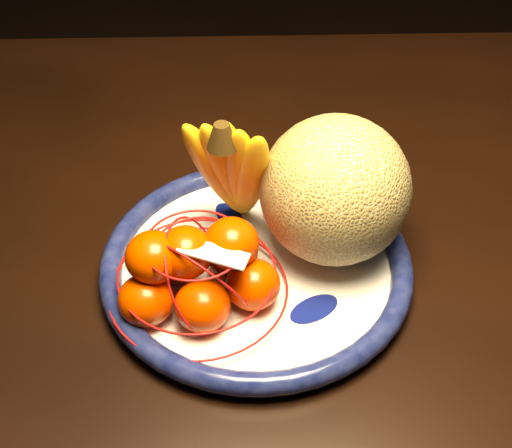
{
  "coord_description": "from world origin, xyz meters",
  "views": [
    {
      "loc": [
        -0.01,
        -0.84,
        1.34
      ],
      "look_at": [
        0.02,
        -0.25,
        0.8
      ],
      "focal_mm": 50.0,
      "sensor_mm": 36.0,
      "label": 1
    }
  ],
  "objects_px": {
    "fruit_bowl": "(256,265)",
    "banana_bunch": "(234,167)",
    "cantaloupe": "(335,190)",
    "dining_table": "(167,237)",
    "mandarin_bag": "(197,270)"
  },
  "relations": [
    {
      "from": "dining_table",
      "to": "cantaloupe",
      "type": "height_order",
      "value": "cantaloupe"
    },
    {
      "from": "dining_table",
      "to": "cantaloupe",
      "type": "xyz_separation_m",
      "value": [
        0.21,
        -0.12,
        0.18
      ]
    },
    {
      "from": "dining_table",
      "to": "fruit_bowl",
      "type": "distance_m",
      "value": 0.21
    },
    {
      "from": "fruit_bowl",
      "to": "banana_bunch",
      "type": "relative_size",
      "value": 1.87
    },
    {
      "from": "dining_table",
      "to": "banana_bunch",
      "type": "bearing_deg",
      "value": -41.34
    },
    {
      "from": "cantaloupe",
      "to": "banana_bunch",
      "type": "xyz_separation_m",
      "value": [
        -0.11,
        0.03,
        0.01
      ]
    },
    {
      "from": "cantaloupe",
      "to": "dining_table",
      "type": "bearing_deg",
      "value": 150.45
    },
    {
      "from": "dining_table",
      "to": "banana_bunch",
      "type": "height_order",
      "value": "banana_bunch"
    },
    {
      "from": "cantaloupe",
      "to": "mandarin_bag",
      "type": "xyz_separation_m",
      "value": [
        -0.16,
        -0.08,
        -0.04
      ]
    },
    {
      "from": "cantaloupe",
      "to": "banana_bunch",
      "type": "distance_m",
      "value": 0.12
    },
    {
      "from": "dining_table",
      "to": "fruit_bowl",
      "type": "bearing_deg",
      "value": -50.31
    },
    {
      "from": "cantaloupe",
      "to": "mandarin_bag",
      "type": "bearing_deg",
      "value": -154.05
    },
    {
      "from": "dining_table",
      "to": "cantaloupe",
      "type": "bearing_deg",
      "value": -28.73
    },
    {
      "from": "cantaloupe",
      "to": "fruit_bowl",
      "type": "bearing_deg",
      "value": -161.49
    },
    {
      "from": "cantaloupe",
      "to": "mandarin_bag",
      "type": "relative_size",
      "value": 0.85
    }
  ]
}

